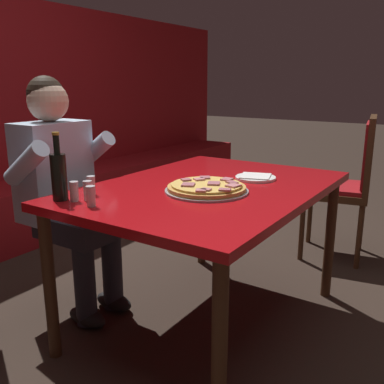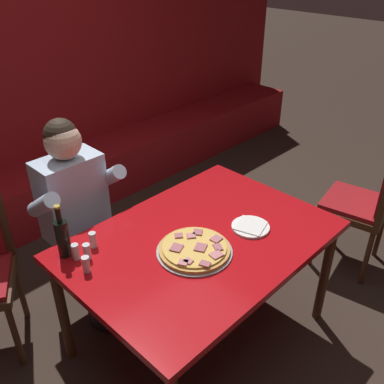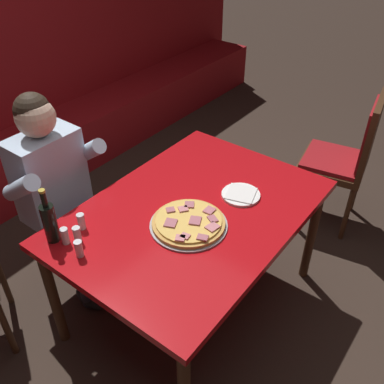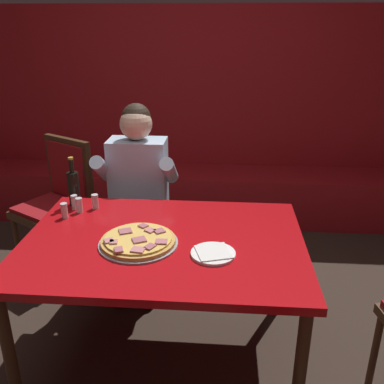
# 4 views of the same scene
# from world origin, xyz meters

# --- Properties ---
(ground_plane) EXTENTS (24.00, 24.00, 0.00)m
(ground_plane) POSITION_xyz_m (0.00, 0.00, 0.00)
(ground_plane) COLOR #33261E
(booth_wall_panel) EXTENTS (6.80, 0.16, 1.90)m
(booth_wall_panel) POSITION_xyz_m (0.00, 2.18, 0.95)
(booth_wall_panel) COLOR maroon
(booth_wall_panel) RESTS_ON ground_plane
(booth_bench) EXTENTS (6.46, 0.48, 0.46)m
(booth_bench) POSITION_xyz_m (0.00, 1.86, 0.23)
(booth_bench) COLOR maroon
(booth_bench) RESTS_ON ground_plane
(main_dining_table) EXTENTS (1.40, 1.00, 0.75)m
(main_dining_table) POSITION_xyz_m (0.00, 0.00, 0.68)
(main_dining_table) COLOR #422816
(main_dining_table) RESTS_ON ground_plane
(pizza) EXTENTS (0.39, 0.39, 0.05)m
(pizza) POSITION_xyz_m (-0.11, -0.06, 0.77)
(pizza) COLOR #9E9EA3
(pizza) RESTS_ON main_dining_table
(plate_white_paper) EXTENTS (0.21, 0.21, 0.02)m
(plate_white_paper) POSITION_xyz_m (0.25, -0.13, 0.76)
(plate_white_paper) COLOR white
(plate_white_paper) RESTS_ON main_dining_table
(beer_bottle) EXTENTS (0.07, 0.07, 0.29)m
(beer_bottle) POSITION_xyz_m (-0.58, 0.39, 0.86)
(beer_bottle) COLOR black
(beer_bottle) RESTS_ON main_dining_table
(shaker_oregano) EXTENTS (0.04, 0.04, 0.09)m
(shaker_oregano) POSITION_xyz_m (-0.56, 0.33, 0.79)
(shaker_oregano) COLOR silver
(shaker_oregano) RESTS_ON main_dining_table
(shaker_red_pepper_flakes) EXTENTS (0.04, 0.04, 0.09)m
(shaker_red_pepper_flakes) POSITION_xyz_m (-0.44, 0.35, 0.79)
(shaker_red_pepper_flakes) COLOR silver
(shaker_red_pepper_flakes) RESTS_ON main_dining_table
(shaker_black_pepper) EXTENTS (0.04, 0.04, 0.09)m
(shaker_black_pepper) POSITION_xyz_m (-0.58, 0.21, 0.79)
(shaker_black_pepper) COLOR silver
(shaker_black_pepper) RESTS_ON main_dining_table
(shaker_parmesan) EXTENTS (0.04, 0.04, 0.09)m
(shaker_parmesan) POSITION_xyz_m (-0.52, 0.29, 0.79)
(shaker_parmesan) COLOR silver
(shaker_parmesan) RESTS_ON main_dining_table
(diner_seated_blue_shirt) EXTENTS (0.53, 0.53, 1.27)m
(diner_seated_blue_shirt) POSITION_xyz_m (-0.28, 0.72, 0.71)
(diner_seated_blue_shirt) COLOR black
(diner_seated_blue_shirt) RESTS_ON ground_plane
(dining_chair_near_right) EXTENTS (0.51, 0.51, 1.02)m
(dining_chair_near_right) POSITION_xyz_m (1.30, -0.36, 0.59)
(dining_chair_near_right) COLOR #422816
(dining_chair_near_right) RESTS_ON ground_plane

